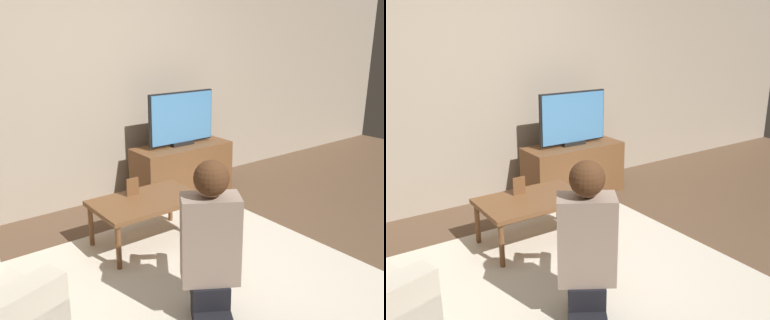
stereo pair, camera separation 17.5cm
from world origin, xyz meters
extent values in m
plane|color=brown|center=(0.00, 0.00, 0.00)|extent=(10.00, 10.00, 0.00)
cube|color=tan|center=(0.00, 1.93, 1.30)|extent=(10.00, 0.06, 2.60)
cube|color=beige|center=(0.00, 0.00, 0.01)|extent=(2.27, 2.37, 0.02)
cube|color=brown|center=(0.92, 1.54, 0.27)|extent=(1.06, 0.43, 0.55)
cube|color=black|center=(0.92, 1.54, 0.57)|extent=(0.26, 0.08, 0.04)
cube|color=black|center=(0.92, 1.54, 0.84)|extent=(0.78, 0.03, 0.53)
cube|color=#4C8CC6|center=(0.92, 1.54, 0.84)|extent=(0.75, 0.04, 0.50)
cube|color=brown|center=(0.02, 0.79, 0.38)|extent=(0.86, 0.54, 0.04)
cylinder|color=brown|center=(-0.37, 0.56, 0.18)|extent=(0.04, 0.04, 0.36)
cylinder|color=brown|center=(0.41, 0.56, 0.18)|extent=(0.04, 0.04, 0.36)
cylinder|color=brown|center=(-0.37, 1.03, 0.18)|extent=(0.04, 0.04, 0.36)
cylinder|color=brown|center=(0.41, 1.03, 0.18)|extent=(0.04, 0.04, 0.36)
cube|color=black|center=(-0.19, -0.26, 0.20)|extent=(0.31, 0.32, 0.14)
cube|color=gray|center=(-0.19, -0.26, 0.53)|extent=(0.39, 0.35, 0.53)
sphere|color=tan|center=(-0.19, -0.26, 0.90)|extent=(0.20, 0.20, 0.20)
sphere|color=#4C2D19|center=(-0.20, -0.27, 0.91)|extent=(0.20, 0.20, 0.20)
cube|color=black|center=(0.00, 0.06, 0.56)|extent=(0.13, 0.11, 0.04)
cylinder|color=gray|center=(0.03, -0.10, 0.56)|extent=(0.22, 0.29, 0.07)
cylinder|color=gray|center=(-0.15, 0.01, 0.56)|extent=(0.22, 0.29, 0.07)
cube|color=brown|center=(-0.03, 0.93, 0.47)|extent=(0.11, 0.01, 0.15)
camera|label=1|loc=(-1.64, -1.97, 1.68)|focal=40.00mm
camera|label=2|loc=(-1.50, -2.07, 1.68)|focal=40.00mm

